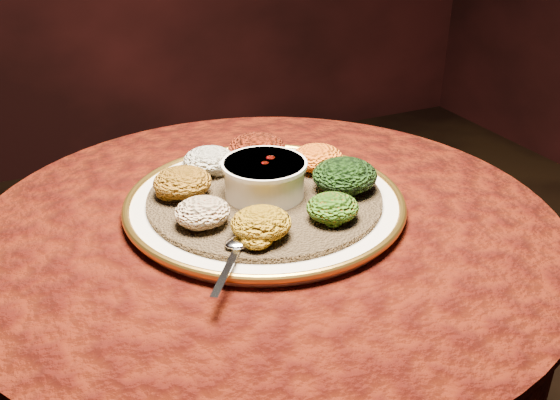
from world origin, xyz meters
name	(u,v)px	position (x,y,z in m)	size (l,w,h in m)	color
table	(269,307)	(0.00, 0.00, 0.55)	(0.96, 0.96, 0.73)	black
platter	(265,203)	(0.01, 0.03, 0.75)	(0.53, 0.53, 0.02)	white
injera	(265,197)	(0.01, 0.03, 0.76)	(0.39, 0.39, 0.01)	brown
stew_bowl	(264,176)	(0.01, 0.03, 0.80)	(0.14, 0.14, 0.06)	white
spoon	(238,246)	(-0.09, -0.11, 0.77)	(0.11, 0.13, 0.01)	silver
portion_ayib	(209,160)	(-0.04, 0.16, 0.78)	(0.09, 0.09, 0.04)	silver
portion_kitfo	(257,148)	(0.05, 0.16, 0.79)	(0.11, 0.10, 0.05)	black
portion_tikil	(317,158)	(0.13, 0.08, 0.78)	(0.09, 0.09, 0.04)	#A35B0D
portion_gomen	(345,175)	(0.14, -0.01, 0.79)	(0.11, 0.10, 0.05)	black
portion_mixveg	(333,208)	(0.07, -0.09, 0.78)	(0.08, 0.08, 0.04)	#A23B0A
portion_kik	(261,223)	(-0.05, -0.09, 0.78)	(0.09, 0.09, 0.04)	#9D720D
portion_timatim	(202,212)	(-0.12, -0.02, 0.78)	(0.09, 0.08, 0.04)	maroon
portion_shiro	(182,182)	(-0.11, 0.09, 0.79)	(0.10, 0.09, 0.05)	#8A5310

